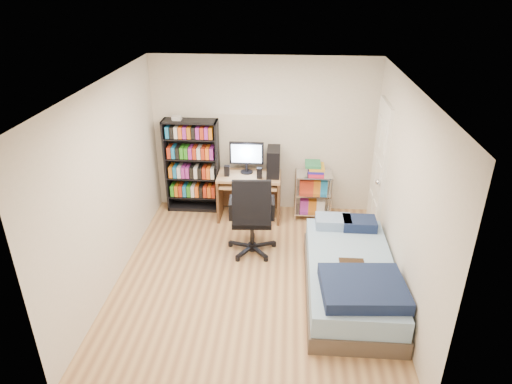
# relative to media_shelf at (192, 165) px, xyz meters

# --- Properties ---
(room) EXTENTS (3.58, 4.08, 2.58)m
(room) POSITION_rel_media_shelf_xyz_m (1.14, -1.84, 0.46)
(room) COLOR tan
(room) RESTS_ON ground
(media_shelf) EXTENTS (0.86, 0.29, 1.59)m
(media_shelf) POSITION_rel_media_shelf_xyz_m (0.00, 0.00, 0.00)
(media_shelf) COLOR black
(media_shelf) RESTS_ON room
(computer_desk) EXTENTS (0.98, 0.57, 1.24)m
(computer_desk) POSITION_rel_media_shelf_xyz_m (1.04, -0.17, -0.12)
(computer_desk) COLOR #A77D56
(computer_desk) RESTS_ON room
(office_chair) EXTENTS (0.75, 0.75, 1.19)m
(office_chair) POSITION_rel_media_shelf_xyz_m (1.07, -1.26, -0.41)
(office_chair) COLOR black
(office_chair) RESTS_ON room
(wire_cart) EXTENTS (0.58, 0.42, 0.93)m
(wire_cart) POSITION_rel_media_shelf_xyz_m (1.95, -0.13, -0.18)
(wire_cart) COLOR silver
(wire_cart) RESTS_ON room
(bed) EXTENTS (1.05, 2.11, 0.60)m
(bed) POSITION_rel_media_shelf_xyz_m (2.34, -2.10, -0.52)
(bed) COLOR #4F443B
(bed) RESTS_ON room
(door) EXTENTS (0.12, 0.80, 2.00)m
(door) POSITION_rel_media_shelf_xyz_m (2.86, -0.49, 0.21)
(door) COLOR white
(door) RESTS_ON room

